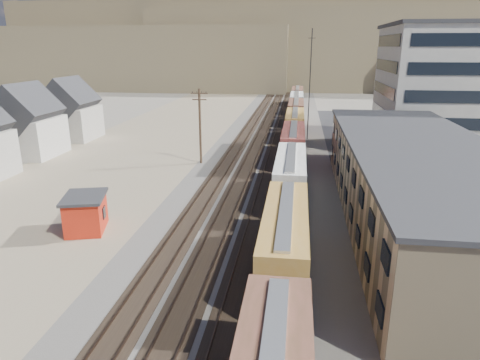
# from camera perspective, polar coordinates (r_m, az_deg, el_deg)

# --- Properties ---
(ballast_bed) EXTENTS (18.00, 200.00, 0.06)m
(ballast_bed) POSITION_cam_1_polar(r_m,az_deg,el_deg) (64.85, 3.74, 3.80)
(ballast_bed) COLOR #4C4742
(ballast_bed) RESTS_ON ground
(dirt_yard) EXTENTS (24.00, 180.00, 0.03)m
(dirt_yard) POSITION_cam_1_polar(r_m,az_deg,el_deg) (60.19, -16.37, 2.04)
(dirt_yard) COLOR gray
(dirt_yard) RESTS_ON ground
(asphalt_lot) EXTENTS (26.00, 120.00, 0.04)m
(asphalt_lot) POSITION_cam_1_polar(r_m,az_deg,el_deg) (53.24, 26.77, -1.11)
(asphalt_lot) COLOR #232326
(asphalt_lot) RESTS_ON ground
(rail_tracks) EXTENTS (11.40, 200.00, 0.24)m
(rail_tracks) POSITION_cam_1_polar(r_m,az_deg,el_deg) (64.87, 3.25, 3.89)
(rail_tracks) COLOR black
(rail_tracks) RESTS_ON ground
(freight_train) EXTENTS (3.00, 119.74, 4.46)m
(freight_train) POSITION_cam_1_polar(r_m,az_deg,el_deg) (66.06, 7.22, 6.41)
(freight_train) COLOR black
(freight_train) RESTS_ON ground
(warehouse) EXTENTS (12.40, 40.40, 7.25)m
(warehouse) POSITION_cam_1_polar(r_m,az_deg,el_deg) (41.01, 22.45, -0.32)
(warehouse) COLOR tan
(warehouse) RESTS_ON ground
(office_tower) EXTENTS (22.60, 18.60, 18.45)m
(office_tower) POSITION_cam_1_polar(r_m,az_deg,el_deg) (72.08, 27.40, 10.75)
(office_tower) COLOR #9E998E
(office_tower) RESTS_ON ground
(utility_pole_north) EXTENTS (2.20, 0.32, 10.00)m
(utility_pole_north) POSITION_cam_1_polar(r_m,az_deg,el_deg) (57.25, -5.35, 7.34)
(utility_pole_north) COLOR #382619
(utility_pole_north) RESTS_ON ground
(radio_mast) EXTENTS (1.20, 0.16, 18.00)m
(radio_mast) POSITION_cam_1_polar(r_m,az_deg,el_deg) (73.17, 9.28, 12.38)
(radio_mast) COLOR black
(radio_mast) RESTS_ON ground
(hills_north) EXTENTS (265.00, 80.00, 32.00)m
(hills_north) POSITION_cam_1_polar(r_m,az_deg,el_deg) (180.88, 6.78, 16.89)
(hills_north) COLOR brown
(hills_north) RESTS_ON ground
(maintenance_shed) EXTENTS (4.37, 5.05, 3.17)m
(maintenance_shed) POSITION_cam_1_polar(r_m,az_deg,el_deg) (38.90, -19.88, -4.13)
(maintenance_shed) COLOR red
(maintenance_shed) RESTS_ON ground
(parked_car_far) EXTENTS (2.33, 4.55, 1.48)m
(parked_car_far) POSITION_cam_1_polar(r_m,az_deg,el_deg) (74.23, 26.04, 4.37)
(parked_car_far) COLOR silver
(parked_car_far) RESTS_ON ground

